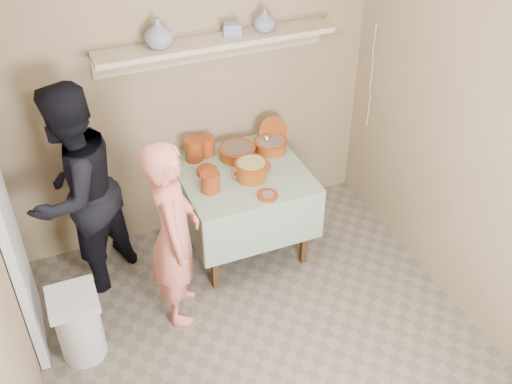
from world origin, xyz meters
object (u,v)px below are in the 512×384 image
serving_table (242,183)px  trash_bin (79,325)px  person_helper (75,192)px  person_cook (174,234)px  cazuela_rice (251,169)px

serving_table → trash_bin: (-1.44, -0.64, -0.36)m
serving_table → person_helper: bearing=175.8°
person_helper → trash_bin: person_helper is taller
person_cook → person_helper: bearing=58.4°
person_helper → cazuela_rice: (1.28, -0.21, 0.00)m
person_helper → cazuela_rice: size_ratio=5.11×
person_cook → serving_table: bearing=-39.0°
person_cook → serving_table: (0.69, 0.50, -0.09)m
person_cook → trash_bin: (-0.74, -0.14, -0.45)m
person_cook → cazuela_rice: person_cook is taller
serving_table → cazuela_rice: size_ratio=2.95×
serving_table → trash_bin: 1.61m
person_helper → trash_bin: (-0.19, -0.73, -0.56)m
person_helper → trash_bin: bearing=34.3°
serving_table → cazuela_rice: bearing=-73.7°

